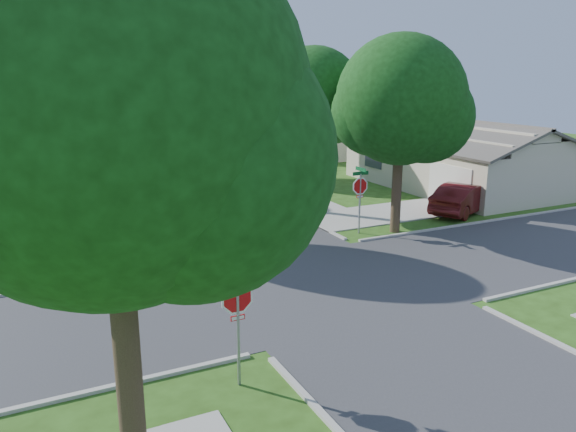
# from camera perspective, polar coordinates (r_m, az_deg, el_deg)

# --- Properties ---
(ground) EXTENTS (100.00, 100.00, 0.00)m
(ground) POSITION_cam_1_polar(r_m,az_deg,el_deg) (19.24, 3.07, -6.98)
(ground) COLOR #2A4813
(ground) RESTS_ON ground
(road_ns) EXTENTS (7.00, 100.00, 0.02)m
(road_ns) POSITION_cam_1_polar(r_m,az_deg,el_deg) (19.24, 3.07, -6.96)
(road_ns) COLOR #333335
(road_ns) RESTS_ON ground
(sidewalk_ne) EXTENTS (1.20, 40.00, 0.04)m
(sidewalk_ne) POSITION_cam_1_polar(r_m,az_deg,el_deg) (44.74, -6.37, 5.36)
(sidewalk_ne) COLOR #9E9B91
(sidewalk_ne) RESTS_ON ground
(sidewalk_nw) EXTENTS (1.20, 40.00, 0.04)m
(sidewalk_nw) POSITION_cam_1_polar(r_m,az_deg,el_deg) (42.28, -22.14, 3.85)
(sidewalk_nw) COLOR #9E9B91
(sidewalk_nw) RESTS_ON ground
(driveway) EXTENTS (8.80, 3.60, 0.05)m
(driveway) POSITION_cam_1_polar(r_m,az_deg,el_deg) (29.04, 9.90, 0.29)
(driveway) COLOR #9E9B91
(driveway) RESTS_ON ground
(stop_sign_sw) EXTENTS (1.05, 0.80, 2.98)m
(stop_sign_sw) POSITION_cam_1_polar(r_m,az_deg,el_deg) (12.67, -5.16, -8.81)
(stop_sign_sw) COLOR gray
(stop_sign_sw) RESTS_ON ground
(stop_sign_ne) EXTENTS (1.05, 0.80, 2.98)m
(stop_sign_ne) POSITION_cam_1_polar(r_m,az_deg,el_deg) (24.89, 7.34, 2.76)
(stop_sign_ne) COLOR gray
(stop_sign_ne) RESTS_ON ground
(tree_e_near) EXTENTS (4.97, 4.80, 8.28)m
(tree_e_near) POSITION_cam_1_polar(r_m,az_deg,el_deg) (28.13, 2.76, 11.62)
(tree_e_near) COLOR #38281C
(tree_e_near) RESTS_ON ground
(tree_e_mid) EXTENTS (5.59, 5.40, 9.21)m
(tree_e_mid) POSITION_cam_1_polar(r_m,az_deg,el_deg) (39.05, -5.96, 13.24)
(tree_e_mid) COLOR #38281C
(tree_e_mid) RESTS_ON ground
(tree_e_far) EXTENTS (5.17, 5.00, 8.72)m
(tree_e_far) POSITION_cam_1_polar(r_m,az_deg,el_deg) (51.44, -11.13, 13.03)
(tree_e_far) COLOR #38281C
(tree_e_far) RESTS_ON ground
(tree_w_near) EXTENTS (5.38, 5.20, 8.97)m
(tree_w_near) POSITION_cam_1_polar(r_m,az_deg,el_deg) (24.98, -16.90, 11.76)
(tree_w_near) COLOR #38281C
(tree_w_near) RESTS_ON ground
(tree_w_mid) EXTENTS (5.80, 5.60, 9.56)m
(tree_w_mid) POSITION_cam_1_polar(r_m,az_deg,el_deg) (36.85, -20.16, 12.77)
(tree_w_mid) COLOR #38281C
(tree_w_mid) RESTS_ON ground
(tree_w_far) EXTENTS (4.76, 4.60, 8.04)m
(tree_w_far) POSITION_cam_1_polar(r_m,az_deg,el_deg) (49.81, -21.81, 11.70)
(tree_w_far) COLOR #38281C
(tree_w_far) RESTS_ON ground
(tree_sw_corner) EXTENTS (6.21, 6.00, 9.55)m
(tree_sw_corner) POSITION_cam_1_polar(r_m,az_deg,el_deg) (8.75, -17.32, 8.83)
(tree_sw_corner) COLOR #38281C
(tree_sw_corner) RESTS_ON ground
(tree_ne_corner) EXTENTS (5.80, 5.60, 8.66)m
(tree_ne_corner) POSITION_cam_1_polar(r_m,az_deg,el_deg) (24.98, 11.48, 10.89)
(tree_ne_corner) COLOR #38281C
(tree_ne_corner) RESTS_ON ground
(house_ne_near) EXTENTS (8.42, 13.60, 4.23)m
(house_ne_near) POSITION_cam_1_polar(r_m,az_deg,el_deg) (36.77, 16.73, 5.23)
(house_ne_near) COLOR #BCAF95
(house_ne_near) RESTS_ON ground
(house_ne_far) EXTENTS (8.42, 13.60, 4.23)m
(house_ne_far) POSITION_cam_1_polar(r_m,az_deg,el_deg) (51.32, 2.96, 8.27)
(house_ne_far) COLOR #BCAF95
(house_ne_far) RESTS_ON ground
(car_driveway) EXTENTS (4.99, 3.46, 1.56)m
(car_driveway) POSITION_cam_1_polar(r_m,az_deg,el_deg) (29.94, 17.36, 1.75)
(car_driveway) COLOR #521012
(car_driveway) RESTS_ON ground
(car_curb_east) EXTENTS (1.86, 4.41, 1.49)m
(car_curb_east) POSITION_cam_1_polar(r_m,az_deg,el_deg) (37.02, -10.10, 4.46)
(car_curb_east) COLOR black
(car_curb_east) RESTS_ON ground
(car_curb_west) EXTENTS (2.33, 4.65, 1.29)m
(car_curb_west) POSITION_cam_1_polar(r_m,az_deg,el_deg) (47.59, -17.25, 6.11)
(car_curb_west) COLOR black
(car_curb_west) RESTS_ON ground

